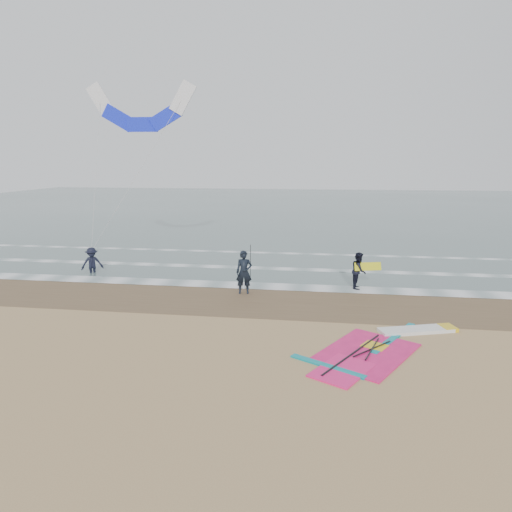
# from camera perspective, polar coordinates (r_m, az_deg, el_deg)

# --- Properties ---
(ground) EXTENTS (120.00, 120.00, 0.00)m
(ground) POSITION_cam_1_polar(r_m,az_deg,el_deg) (14.72, -0.26, -12.48)
(ground) COLOR tan
(ground) RESTS_ON ground
(sea_water) EXTENTS (120.00, 80.00, 0.02)m
(sea_water) POSITION_cam_1_polar(r_m,az_deg,el_deg) (61.60, 6.38, 6.07)
(sea_water) COLOR #47605E
(sea_water) RESTS_ON ground
(wet_sand_band) EXTENTS (120.00, 5.00, 0.01)m
(wet_sand_band) POSITION_cam_1_polar(r_m,az_deg,el_deg) (20.29, 2.25, -5.56)
(wet_sand_band) COLOR brown
(wet_sand_band) RESTS_ON ground
(foam_waterline) EXTENTS (120.00, 9.15, 0.02)m
(foam_waterline) POSITION_cam_1_polar(r_m,az_deg,el_deg) (24.55, 3.34, -2.44)
(foam_waterline) COLOR white
(foam_waterline) RESTS_ON ground
(windsurf_rig) EXTENTS (5.86, 5.55, 0.14)m
(windsurf_rig) POSITION_cam_1_polar(r_m,az_deg,el_deg) (15.94, 15.50, -10.83)
(windsurf_rig) COLOR white
(windsurf_rig) RESTS_ON ground
(person_standing) EXTENTS (0.81, 0.60, 2.03)m
(person_standing) POSITION_cam_1_polar(r_m,az_deg,el_deg) (21.09, -1.50, -2.04)
(person_standing) COLOR black
(person_standing) RESTS_ON ground
(person_walking) EXTENTS (0.77, 0.94, 1.78)m
(person_walking) POSITION_cam_1_polar(r_m,az_deg,el_deg) (22.48, 12.74, -1.79)
(person_walking) COLOR black
(person_walking) RESTS_ON ground
(person_wading) EXTENTS (1.33, 1.18, 1.79)m
(person_wading) POSITION_cam_1_polar(r_m,az_deg,el_deg) (26.49, -19.85, -0.15)
(person_wading) COLOR black
(person_wading) RESTS_ON ground
(held_pole) EXTENTS (0.17, 0.86, 1.82)m
(held_pole) POSITION_cam_1_polar(r_m,az_deg,el_deg) (20.93, -0.70, -0.81)
(held_pole) COLOR black
(held_pole) RESTS_ON ground
(carried_kiteboard) EXTENTS (1.30, 0.51, 0.39)m
(carried_kiteboard) POSITION_cam_1_polar(r_m,az_deg,el_deg) (22.37, 13.80, -1.28)
(carried_kiteboard) COLOR yellow
(carried_kiteboard) RESTS_ON ground
(surf_kite) EXTENTS (6.52, 3.17, 9.31)m
(surf_kite) POSITION_cam_1_polar(r_m,az_deg,el_deg) (28.00, -14.13, 17.08)
(surf_kite) COLOR white
(surf_kite) RESTS_ON ground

